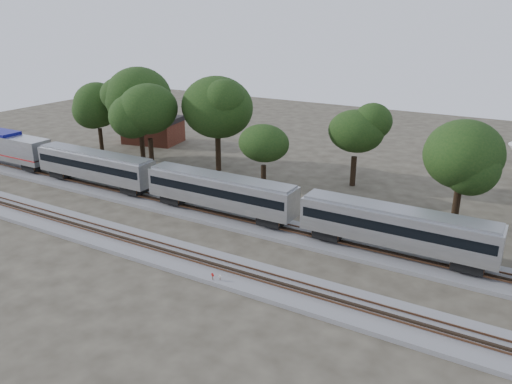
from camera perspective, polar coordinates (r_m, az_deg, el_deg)
ground at (r=49.82m, az=-6.37°, el=-5.60°), size 160.00×160.00×0.00m
track_far at (r=54.22m, az=-2.63°, el=-3.08°), size 160.00×5.00×0.73m
track_near at (r=46.93m, az=-9.28°, el=-7.15°), size 160.00×5.00×0.73m
train at (r=46.60m, az=15.87°, el=-3.76°), size 129.79×3.16×4.66m
switch_stand_red at (r=42.04m, az=-4.98°, el=-9.66°), size 0.31×0.13×1.01m
switch_stand_white at (r=41.99m, az=-4.13°, el=-9.81°), size 0.28×0.08×0.87m
switch_lever at (r=42.89m, az=-4.20°, el=-9.76°), size 0.51×0.32×0.30m
brick_building at (r=88.64m, az=-11.69°, el=7.00°), size 10.31×8.13×4.44m
tree_0 at (r=81.41m, az=-17.68°, el=9.44°), size 8.05×8.05×11.36m
tree_1 at (r=76.35m, az=-13.29°, el=10.44°), size 9.69×9.69×13.66m
tree_2 at (r=70.31m, az=-12.24°, el=9.24°), size 9.07×9.07×12.79m
tree_3 at (r=69.57m, az=-4.48°, el=9.61°), size 9.18×9.18×12.95m
tree_4 at (r=61.58m, az=0.88°, el=5.58°), size 6.26×6.26×8.83m
tree_5 at (r=64.48m, az=11.35°, el=6.80°), size 7.32×7.32×10.32m
tree_6 at (r=54.62m, az=22.63°, el=3.99°), size 7.95×7.95×11.21m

